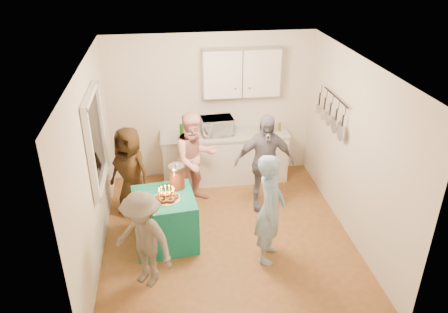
{
  "coord_description": "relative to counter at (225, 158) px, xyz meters",
  "views": [
    {
      "loc": [
        -0.78,
        -5.23,
        4.02
      ],
      "look_at": [
        0.0,
        0.35,
        1.15
      ],
      "focal_mm": 35.0,
      "sensor_mm": 36.0,
      "label": 1
    }
  ],
  "objects": [
    {
      "name": "pot_rack",
      "position": [
        1.52,
        -1.0,
        1.17
      ],
      "size": [
        0.12,
        1.0,
        0.6
      ],
      "primitive_type": "cube",
      "color": "black",
      "rests_on": "right_wall"
    },
    {
      "name": "woman_back_right",
      "position": [
        0.49,
        -0.99,
        0.38
      ],
      "size": [
        0.96,
        0.42,
        1.62
      ],
      "primitive_type": "imported",
      "rotation": [
        0.0,
        0.0,
        -0.02
      ],
      "color": "black",
      "rests_on": "floor"
    },
    {
      "name": "floor",
      "position": [
        -0.2,
        -1.7,
        -0.43
      ],
      "size": [
        4.0,
        4.0,
        0.0
      ],
      "primitive_type": "plane",
      "color": "brown",
      "rests_on": "ground"
    },
    {
      "name": "ceiling",
      "position": [
        -0.2,
        -1.7,
        2.17
      ],
      "size": [
        4.0,
        4.0,
        0.0
      ],
      "primitive_type": "plane",
      "color": "white",
      "rests_on": "floor"
    },
    {
      "name": "donut_cake",
      "position": [
        -1.06,
        -1.77,
        0.42
      ],
      "size": [
        0.38,
        0.38,
        0.18
      ],
      "primitive_type": null,
      "color": "#381C0C",
      "rests_on": "party_table"
    },
    {
      "name": "left_wall",
      "position": [
        -2.0,
        -1.7,
        0.87
      ],
      "size": [
        4.0,
        4.0,
        0.0
      ],
      "primitive_type": "plane",
      "color": "silver",
      "rests_on": "floor"
    },
    {
      "name": "microwave",
      "position": [
        -0.13,
        0.0,
        0.63
      ],
      "size": [
        0.57,
        0.4,
        0.3
      ],
      "primitive_type": "imported",
      "rotation": [
        0.0,
        0.0,
        0.07
      ],
      "color": "white",
      "rests_on": "countertop"
    },
    {
      "name": "child_near_left",
      "position": [
        -1.37,
        -2.51,
        0.24
      ],
      "size": [
        0.98,
        0.93,
        1.33
      ],
      "primitive_type": "imported",
      "rotation": [
        0.0,
        0.0,
        -0.68
      ],
      "color": "#585046",
      "rests_on": "floor"
    },
    {
      "name": "back_wall",
      "position": [
        -0.2,
        0.3,
        0.87
      ],
      "size": [
        3.6,
        3.6,
        0.0
      ],
      "primitive_type": "plane",
      "color": "silver",
      "rests_on": "floor"
    },
    {
      "name": "upper_cabinet",
      "position": [
        0.3,
        0.15,
        1.52
      ],
      "size": [
        1.3,
        0.3,
        0.8
      ],
      "primitive_type": "cube",
      "color": "white",
      "rests_on": "back_wall"
    },
    {
      "name": "woman_back_center",
      "position": [
        -0.58,
        -0.68,
        0.36
      ],
      "size": [
        0.94,
        0.85,
        1.59
      ],
      "primitive_type": "imported",
      "rotation": [
        0.0,
        0.0,
        0.4
      ],
      "color": "#EC7B7F",
      "rests_on": "floor"
    },
    {
      "name": "party_table",
      "position": [
        -1.1,
        -1.71,
        -0.05
      ],
      "size": [
        0.93,
        0.93,
        0.76
      ],
      "primitive_type": "cube",
      "rotation": [
        0.0,
        0.0,
        0.1
      ],
      "color": "#127A62",
      "rests_on": "floor"
    },
    {
      "name": "counter",
      "position": [
        0.0,
        0.0,
        0.0
      ],
      "size": [
        2.2,
        0.58,
        0.86
      ],
      "primitive_type": "cube",
      "color": "white",
      "rests_on": "floor"
    },
    {
      "name": "right_wall",
      "position": [
        1.6,
        -1.7,
        0.87
      ],
      "size": [
        4.0,
        4.0,
        0.0
      ],
      "primitive_type": "plane",
      "color": "silver",
      "rests_on": "floor"
    },
    {
      "name": "punch_jar",
      "position": [
        -0.9,
        -1.48,
        0.5
      ],
      "size": [
        0.22,
        0.22,
        0.34
      ],
      "primitive_type": "cylinder",
      "color": "red",
      "rests_on": "party_table"
    },
    {
      "name": "countertop",
      "position": [
        0.0,
        -0.0,
        0.46
      ],
      "size": [
        2.24,
        0.62,
        0.05
      ],
      "primitive_type": "cube",
      "color": "beige",
      "rests_on": "counter"
    },
    {
      "name": "man_birthday",
      "position": [
        0.29,
        -2.25,
        0.36
      ],
      "size": [
        0.55,
        0.67,
        1.58
      ],
      "primitive_type": "imported",
      "rotation": [
        0.0,
        0.0,
        1.23
      ],
      "color": "#88A9C6",
      "rests_on": "floor"
    },
    {
      "name": "window_night",
      "position": [
        -1.97,
        -1.4,
        1.12
      ],
      "size": [
        0.04,
        1.0,
        1.2
      ],
      "primitive_type": "cube",
      "color": "black",
      "rests_on": "left_wall"
    },
    {
      "name": "woman_back_left",
      "position": [
        -1.6,
        -0.85,
        0.3
      ],
      "size": [
        0.85,
        0.8,
        1.46
      ],
      "primitive_type": "imported",
      "rotation": [
        0.0,
        0.0,
        -0.64
      ],
      "color": "#523617",
      "rests_on": "floor"
    }
  ]
}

